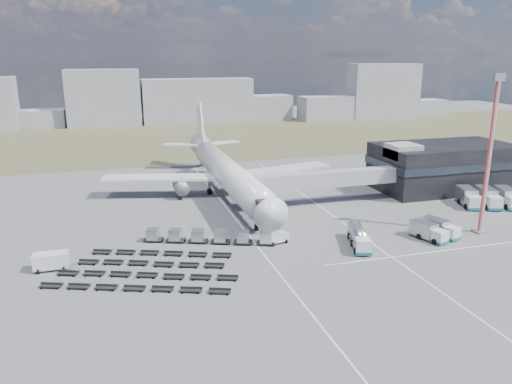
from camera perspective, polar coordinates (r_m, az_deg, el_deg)
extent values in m
plane|color=#565659|center=(77.77, 1.95, -6.55)|extent=(420.00, 420.00, 0.00)
cube|color=brown|center=(182.20, -9.02, 6.05)|extent=(420.00, 90.00, 0.01)
cube|color=silver|center=(81.67, -0.49, -5.43)|extent=(0.25, 110.00, 0.01)
cube|color=silver|center=(88.01, 10.88, -4.16)|extent=(0.25, 110.00, 0.01)
cube|color=silver|center=(82.38, 20.65, -6.29)|extent=(40.00, 0.25, 0.01)
cube|color=black|center=(118.92, 20.66, 2.74)|extent=(30.00, 16.00, 10.00)
cube|color=#262D38|center=(118.68, 20.71, 3.31)|extent=(30.40, 16.40, 1.60)
cube|color=#939399|center=(109.65, 16.45, 4.50)|extent=(6.00, 6.00, 3.00)
cube|color=#939399|center=(100.79, 8.11, 1.50)|extent=(29.80, 3.00, 3.00)
cube|color=#939399|center=(95.66, 0.90, 0.90)|extent=(4.00, 3.60, 3.40)
cylinder|color=slate|center=(97.23, 1.65, -0.42)|extent=(0.70, 0.70, 5.10)
cylinder|color=black|center=(97.82, 1.64, -1.60)|extent=(1.40, 0.90, 1.40)
cylinder|color=silver|center=(103.79, -3.22, 2.15)|extent=(5.60, 48.00, 5.60)
cone|color=silver|center=(79.11, 1.19, -2.07)|extent=(5.60, 5.00, 5.60)
cone|color=silver|center=(130.50, -6.07, 5.20)|extent=(5.60, 8.00, 5.60)
cube|color=black|center=(80.71, 0.77, -1.12)|extent=(2.20, 2.00, 0.80)
cube|color=silver|center=(106.84, -10.64, 1.63)|extent=(25.59, 11.38, 0.50)
cube|color=silver|center=(112.26, 2.67, 2.55)|extent=(25.59, 11.38, 0.50)
cylinder|color=slate|center=(105.71, -8.59, 0.63)|extent=(3.00, 5.00, 3.00)
cylinder|color=slate|center=(109.74, 1.27, 1.35)|extent=(3.00, 5.00, 3.00)
cube|color=silver|center=(131.53, -8.60, 5.37)|extent=(9.49, 5.63, 0.35)
cube|color=silver|center=(133.43, -3.90, 5.65)|extent=(9.49, 5.63, 0.35)
cube|color=silver|center=(132.54, -6.38, 7.84)|extent=(0.50, 9.06, 11.45)
cylinder|color=slate|center=(85.38, 0.06, -3.60)|extent=(0.50, 0.50, 2.50)
cylinder|color=slate|center=(107.93, -5.33, 0.41)|extent=(0.60, 0.60, 2.50)
cylinder|color=slate|center=(109.28, -2.04, 0.66)|extent=(0.60, 0.60, 2.50)
cylinder|color=black|center=(85.63, 0.06, -4.08)|extent=(0.50, 1.20, 1.20)
cube|color=gray|center=(227.40, -24.81, 7.58)|extent=(30.55, 12.00, 7.13)
cube|color=gray|center=(220.53, -17.05, 10.24)|extent=(29.49, 12.00, 23.33)
cube|color=gray|center=(225.36, -6.70, 10.34)|extent=(48.08, 12.00, 18.98)
cube|color=gray|center=(234.45, 1.03, 9.65)|extent=(23.27, 12.00, 11.01)
cube|color=gray|center=(235.81, 8.95, 9.47)|extent=(32.38, 12.00, 10.70)
cube|color=gray|center=(246.14, 14.28, 11.11)|extent=(33.22, 12.00, 25.10)
cube|color=gray|center=(260.80, 17.87, 9.15)|extent=(27.19, 12.00, 7.73)
cube|color=silver|center=(76.93, 12.11, -6.06)|extent=(2.85, 2.85, 2.17)
cube|color=#13666F|center=(77.24, 12.08, -6.64)|extent=(2.97, 2.97, 0.47)
cylinder|color=#B6B6BB|center=(81.03, 11.55, -4.59)|extent=(4.42, 7.45, 2.36)
cube|color=slate|center=(81.40, 11.51, -5.30)|extent=(4.33, 7.42, 0.33)
cylinder|color=black|center=(80.18, 11.67, -5.82)|extent=(2.65, 1.74, 1.04)
cube|color=silver|center=(80.05, 2.34, -5.28)|extent=(4.01, 2.82, 1.60)
cube|color=silver|center=(75.81, -22.37, -7.35)|extent=(4.74, 2.19, 2.48)
cube|color=silver|center=(112.76, 2.22, 1.28)|extent=(2.60, 5.93, 2.72)
cube|color=#13666F|center=(113.04, 2.21, 0.73)|extent=(2.70, 6.03, 0.44)
cube|color=silver|center=(84.65, 20.26, -4.81)|extent=(2.62, 2.56, 2.01)
cube|color=#13666F|center=(84.91, 20.21, -5.31)|extent=(2.73, 2.67, 0.41)
cube|color=#B6B6BB|center=(86.29, 18.57, -4.02)|extent=(3.37, 4.68, 2.38)
cube|color=silver|center=(87.10, 21.47, -4.37)|extent=(2.62, 2.56, 2.01)
cube|color=#13666F|center=(87.35, 21.42, -4.85)|extent=(2.73, 2.67, 0.41)
cube|color=#B6B6BB|center=(88.69, 19.81, -3.61)|extent=(3.37, 4.68, 2.38)
cube|color=silver|center=(105.17, 23.62, -1.12)|extent=(3.26, 3.18, 2.49)
cube|color=#13666F|center=(105.43, 23.56, -1.62)|extent=(3.40, 3.33, 0.51)
cube|color=#B6B6BB|center=(108.60, 22.90, -0.30)|extent=(4.22, 5.80, 2.94)
cube|color=silver|center=(106.66, 25.54, -1.13)|extent=(3.26, 3.18, 2.49)
cube|color=#13666F|center=(106.91, 25.48, -1.62)|extent=(3.40, 3.33, 0.51)
cube|color=#B6B6BB|center=(110.04, 24.77, -0.31)|extent=(4.22, 5.80, 2.94)
cube|color=#B6B6BB|center=(111.59, 26.59, -0.33)|extent=(4.22, 5.80, 2.94)
cube|color=black|center=(82.42, -11.64, -5.32)|extent=(3.41, 2.76, 0.20)
cube|color=#B6B6BB|center=(82.09, -11.68, -4.69)|extent=(2.35, 2.35, 1.71)
cube|color=black|center=(81.50, -9.17, -5.43)|extent=(3.41, 2.76, 0.20)
cube|color=#B6B6BB|center=(81.17, -9.20, -4.79)|extent=(2.35, 2.35, 1.71)
cube|color=black|center=(80.74, -6.65, -5.54)|extent=(3.41, 2.76, 0.20)
cube|color=#B6B6BB|center=(80.40, -6.67, -4.90)|extent=(2.35, 2.35, 1.71)
cube|color=black|center=(80.13, -4.08, -5.64)|extent=(3.41, 2.76, 0.20)
cube|color=#B6B6BB|center=(79.79, -4.09, -4.99)|extent=(2.35, 2.35, 1.71)
cube|color=black|center=(79.69, -1.48, -5.72)|extent=(3.41, 2.76, 0.20)
cube|color=#B6B6BB|center=(79.35, -1.48, -5.07)|extent=(2.35, 2.35, 1.71)
cube|color=black|center=(79.41, 1.15, -5.80)|extent=(3.41, 2.76, 0.20)
cube|color=#B6B6BB|center=(79.07, 1.16, -5.14)|extent=(2.35, 2.35, 1.71)
cube|color=black|center=(66.86, -13.71, -10.52)|extent=(24.56, 10.28, 0.66)
cube|color=black|center=(70.18, -12.76, -9.17)|extent=(24.56, 10.28, 0.66)
cube|color=black|center=(73.55, -11.91, -7.94)|extent=(21.12, 9.00, 0.66)
cube|color=black|center=(76.97, -11.13, -6.82)|extent=(21.12, 9.00, 0.66)
cylinder|color=red|center=(89.79, 25.06, 3.45)|extent=(0.71, 0.71, 25.40)
cube|color=slate|center=(88.35, 26.03, 11.72)|extent=(2.51, 1.07, 1.22)
cube|color=#565659|center=(92.90, 24.19, -4.13)|extent=(2.03, 2.03, 0.30)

